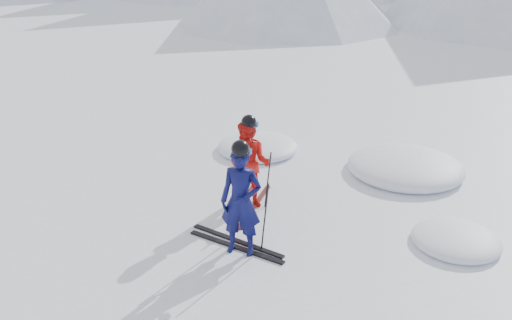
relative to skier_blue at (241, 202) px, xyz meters
The scene contains 12 objects.
ground 1.62m from the skier_blue, 16.67° to the left, with size 160.00×160.00×0.00m, color white.
skier_blue is the anchor object (origin of this frame).
skier_red 1.54m from the skier_blue, 125.73° to the left, with size 0.76×0.60×1.57m, color red.
pole_blue_left 0.44m from the skier_blue, 153.43° to the left, with size 0.02×0.02×1.13m, color black.
pole_blue_right 0.45m from the skier_blue, 45.00° to the left, with size 0.02×0.02×1.13m, color black.
pole_red_left 1.95m from the skier_blue, 128.64° to the left, with size 0.02×0.02×1.05m, color black.
pole_red_right 1.55m from the skier_blue, 113.15° to the left, with size 0.02×0.02×1.05m, color black.
ski_worn_left 1.81m from the skier_blue, 129.20° to the left, with size 0.09×1.70×0.03m, color black.
ski_worn_right 1.69m from the skier_blue, 121.93° to the left, with size 0.09×1.70×0.03m, color black.
ski_loose_a 0.88m from the skier_blue, 144.03° to the left, with size 0.09×1.70×0.03m, color black.
ski_loose_b 0.84m from the skier_blue, behind, with size 0.09×1.70×0.03m, color black.
snow_lumps 3.58m from the skier_blue, 83.77° to the left, with size 9.22×7.58×0.51m.
Camera 1 is at (3.34, -5.70, 4.45)m, focal length 38.00 mm.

